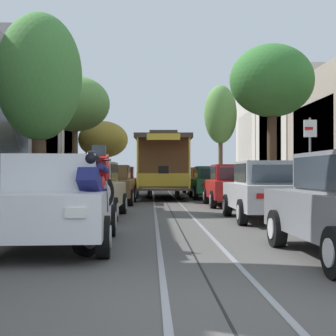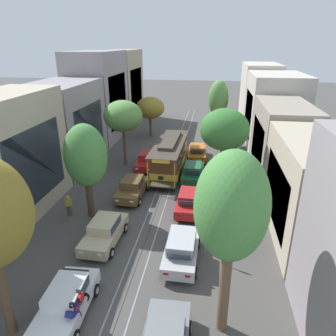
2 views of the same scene
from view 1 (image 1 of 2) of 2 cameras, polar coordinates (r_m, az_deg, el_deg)
ground_plane at (r=24.42m, az=-0.36°, el=-3.51°), size 160.00×160.00×0.00m
trolley_track_rails at (r=27.29m, az=-0.52°, el=-3.19°), size 1.14×56.75×0.01m
parked_car_white_near_left at (r=9.14m, az=-12.28°, el=-3.52°), size 2.11×4.41×1.58m
parked_car_beige_second_left at (r=14.77m, az=-8.91°, el=-2.37°), size 2.11×4.41×1.58m
parked_car_brown_mid_left at (r=21.03m, az=-6.42°, el=-1.81°), size 2.04×4.38×1.58m
parked_car_red_fourth_left at (r=27.35m, az=-5.44°, el=-1.51°), size 2.02×4.37×1.58m
parked_car_silver_second_right at (r=13.93m, az=10.98°, el=-2.48°), size 2.04×4.38×1.58m
parked_car_red_mid_right at (r=19.66m, az=7.20°, el=-1.91°), size 2.05×4.38×1.58m
parked_car_green_fourth_right at (r=25.14m, az=4.85°, el=-1.60°), size 2.01×4.37×1.58m
parked_car_orange_fifth_right at (r=30.66m, az=3.76°, el=-1.40°), size 2.14×4.42×1.58m
street_tree_kerb_left_second at (r=18.38m, az=-14.17°, el=9.67°), size 2.94×2.64×6.79m
street_tree_kerb_left_mid at (r=28.44m, az=-10.32°, el=7.01°), size 3.78×3.50×6.54m
street_tree_kerb_left_fourth at (r=38.79m, az=-7.24°, el=3.14°), size 3.72×4.07×5.14m
street_tree_kerb_right_second at (r=23.71m, az=11.49°, el=9.39°), size 3.80×3.23×7.05m
street_tree_kerb_right_mid at (r=37.23m, az=5.87°, el=5.88°), size 2.35×2.23×7.59m
cable_car_trolley at (r=26.69m, az=-0.50°, el=0.31°), size 2.80×9.17×3.28m
motorcycle_with_rider at (r=8.39m, az=-8.33°, el=-2.97°), size 0.54×1.87×1.75m
pedestrian_on_left_pavement at (r=24.93m, az=11.98°, el=-1.20°), size 0.55×0.31×1.72m
pedestrian_crossing_far at (r=25.33m, az=13.76°, el=-1.21°), size 0.55×0.38×1.71m
fire_hydrant at (r=16.69m, az=13.96°, el=-3.44°), size 0.40×0.22×0.84m
street_sign_post at (r=14.75m, az=15.55°, el=1.29°), size 0.36×0.08×2.81m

